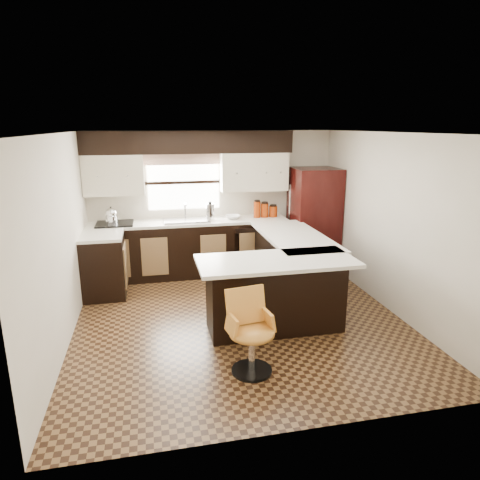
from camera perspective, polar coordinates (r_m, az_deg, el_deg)
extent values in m
plane|color=#49301A|center=(5.77, -0.06, -10.49)|extent=(4.40, 4.40, 0.00)
plane|color=silver|center=(5.20, -0.07, 14.10)|extent=(4.40, 4.40, 0.00)
plane|color=beige|center=(7.48, -3.61, 5.14)|extent=(4.40, 0.00, 4.40)
plane|color=beige|center=(3.34, 7.93, -7.78)|extent=(4.40, 0.00, 4.40)
plane|color=beige|center=(5.34, -22.66, -0.07)|extent=(0.00, 4.40, 4.40)
plane|color=beige|center=(6.14, 19.49, 2.09)|extent=(0.00, 4.40, 4.40)
cube|color=black|center=(7.31, -6.65, -1.22)|extent=(3.30, 0.60, 0.90)
cube|color=black|center=(6.69, -17.67, -3.39)|extent=(0.60, 0.70, 0.90)
cube|color=silver|center=(7.19, -6.76, 2.40)|extent=(3.30, 0.60, 0.04)
cube|color=silver|center=(6.57, -18.00, 0.53)|extent=(0.60, 0.70, 0.04)
cube|color=black|center=(7.15, -6.78, 12.83)|extent=(3.40, 0.35, 0.36)
cube|color=beige|center=(7.17, -16.50, 8.32)|extent=(0.94, 0.35, 0.64)
cube|color=beige|center=(7.37, 1.84, 9.09)|extent=(1.14, 0.35, 0.64)
cube|color=white|center=(7.35, -7.52, 7.62)|extent=(1.20, 0.02, 0.90)
cube|color=#D19B93|center=(7.27, -7.60, 10.63)|extent=(1.30, 0.06, 0.18)
cube|color=#B2B2B7|center=(7.16, -7.15, 2.63)|extent=(0.75, 0.45, 0.03)
cube|color=black|center=(7.20, 1.53, -1.53)|extent=(0.58, 0.03, 0.78)
cube|color=black|center=(7.15, -16.36, 2.10)|extent=(0.58, 0.50, 0.02)
cube|color=black|center=(6.38, 6.69, -3.65)|extent=(0.60, 1.95, 0.90)
cube|color=black|center=(5.36, 4.69, -7.33)|extent=(1.65, 0.60, 0.90)
cube|color=silver|center=(6.26, 7.26, 0.48)|extent=(0.84, 1.95, 0.04)
cube|color=silver|center=(5.11, 4.87, -2.83)|extent=(1.89, 0.84, 0.04)
cube|color=black|center=(7.56, 9.79, 2.68)|extent=(0.77, 0.73, 1.79)
cylinder|color=silver|center=(7.19, -4.00, 3.78)|extent=(0.14, 0.14, 0.28)
imported|color=white|center=(7.28, -0.98, 3.09)|extent=(0.29, 0.29, 0.06)
cylinder|color=#8B2B07|center=(7.37, 2.29, 4.07)|extent=(0.12, 0.12, 0.27)
cylinder|color=#8B2B07|center=(7.41, 3.30, 3.97)|extent=(0.13, 0.13, 0.24)
cylinder|color=#8B2B07|center=(7.46, 4.44, 3.81)|extent=(0.14, 0.14, 0.18)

